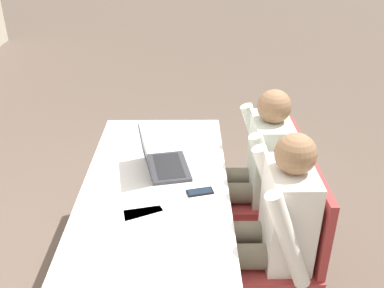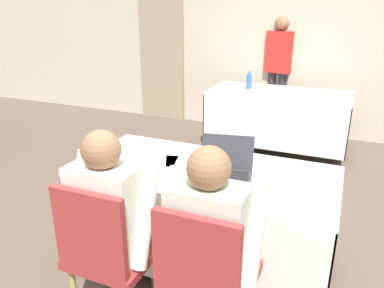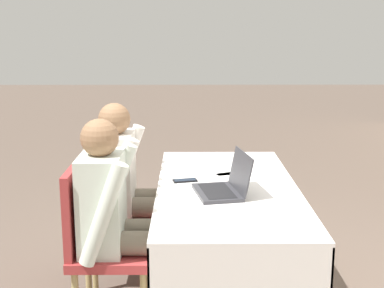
# 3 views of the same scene
# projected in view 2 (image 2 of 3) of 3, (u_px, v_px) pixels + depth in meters

# --- Properties ---
(ground_plane) EXTENTS (24.00, 24.00, 0.00)m
(ground_plane) POSITION_uv_depth(u_px,v_px,m) (203.00, 262.00, 2.69)
(ground_plane) COLOR brown
(wall_back) EXTENTS (12.00, 0.06, 2.70)m
(wall_back) POSITION_uv_depth(u_px,v_px,m) (291.00, 35.00, 5.01)
(wall_back) COLOR beige
(wall_back) RESTS_ON ground_plane
(curtain_panel) EXTENTS (0.73, 0.04, 2.65)m
(curtain_panel) POSITION_uv_depth(u_px,v_px,m) (161.00, 33.00, 5.66)
(curtain_panel) COLOR gray
(curtain_panel) RESTS_ON ground_plane
(conference_table_near) EXTENTS (1.69, 0.81, 0.73)m
(conference_table_near) POSITION_uv_depth(u_px,v_px,m) (204.00, 193.00, 2.50)
(conference_table_near) COLOR white
(conference_table_near) RESTS_ON ground_plane
(conference_table_far) EXTENTS (1.69, 0.81, 0.73)m
(conference_table_far) POSITION_uv_depth(u_px,v_px,m) (278.00, 106.00, 4.64)
(conference_table_far) COLOR white
(conference_table_far) RESTS_ON ground_plane
(laptop) EXTENTS (0.38, 0.33, 0.23)m
(laptop) POSITION_uv_depth(u_px,v_px,m) (225.00, 169.00, 2.34)
(laptop) COLOR #333338
(laptop) RESTS_ON conference_table_near
(cell_phone) EXTENTS (0.10, 0.15, 0.01)m
(cell_phone) POSITION_uv_depth(u_px,v_px,m) (175.00, 182.00, 2.25)
(cell_phone) COLOR black
(cell_phone) RESTS_ON conference_table_near
(paper_beside_laptop) EXTENTS (0.32, 0.36, 0.00)m
(paper_beside_laptop) POSITION_uv_depth(u_px,v_px,m) (181.00, 158.00, 2.62)
(paper_beside_laptop) COLOR white
(paper_beside_laptop) RESTS_ON conference_table_near
(paper_centre_table) EXTENTS (0.28, 0.34, 0.00)m
(paper_centre_table) POSITION_uv_depth(u_px,v_px,m) (292.00, 189.00, 2.19)
(paper_centre_table) COLOR white
(paper_centre_table) RESTS_ON conference_table_near
(paper_left_edge) EXTENTS (0.27, 0.34, 0.00)m
(paper_left_edge) POSITION_uv_depth(u_px,v_px,m) (159.00, 163.00, 2.53)
(paper_left_edge) COLOR white
(paper_left_edge) RESTS_ON conference_table_near
(water_bottle) EXTENTS (0.07, 0.07, 0.25)m
(water_bottle) POSITION_uv_depth(u_px,v_px,m) (249.00, 80.00, 4.71)
(water_bottle) COLOR #2D5BB7
(water_bottle) RESTS_ON conference_table_far
(chair_near_left) EXTENTS (0.44, 0.44, 0.92)m
(chair_near_left) POSITION_uv_depth(u_px,v_px,m) (107.00, 250.00, 2.00)
(chair_near_left) COLOR tan
(chair_near_left) RESTS_ON ground_plane
(chair_near_right) EXTENTS (0.44, 0.44, 0.92)m
(chair_near_right) POSITION_uv_depth(u_px,v_px,m) (205.00, 277.00, 1.80)
(chair_near_right) COLOR tan
(chair_near_right) RESTS_ON ground_plane
(person_checkered_shirt) EXTENTS (0.50, 0.52, 1.18)m
(person_checkered_shirt) POSITION_uv_depth(u_px,v_px,m) (116.00, 214.00, 2.03)
(person_checkered_shirt) COLOR #665B4C
(person_checkered_shirt) RESTS_ON ground_plane
(person_white_shirt) EXTENTS (0.50, 0.52, 1.18)m
(person_white_shirt) POSITION_uv_depth(u_px,v_px,m) (213.00, 238.00, 1.83)
(person_white_shirt) COLOR #665B4C
(person_white_shirt) RESTS_ON ground_plane
(person_red_shirt) EXTENTS (0.37, 0.27, 1.59)m
(person_red_shirt) POSITION_uv_depth(u_px,v_px,m) (279.00, 68.00, 5.18)
(person_red_shirt) COLOR #33333D
(person_red_shirt) RESTS_ON ground_plane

